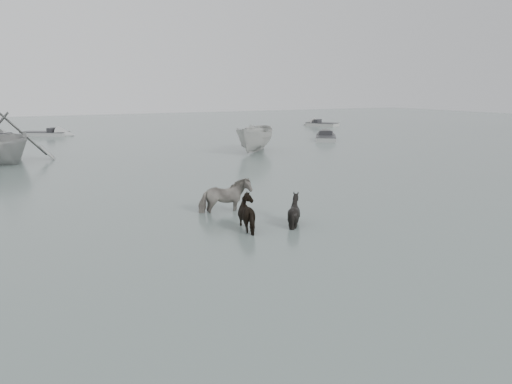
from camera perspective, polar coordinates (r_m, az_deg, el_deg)
ground at (r=16.36m, az=0.57°, el=-3.78°), size 140.00×140.00×0.00m
pony_pinto at (r=17.87m, az=-3.61°, el=0.14°), size 1.93×1.03×1.57m
pony_dark at (r=15.80m, az=-0.49°, el=-1.88°), size 1.43×1.56×1.32m
pony_black at (r=16.39m, az=4.40°, el=-1.35°), size 1.42×1.32×1.35m
rowboat_trail at (r=33.12m, az=-26.58°, el=5.75°), size 5.70×6.44×3.15m
boat_small at (r=34.55m, az=-0.07°, el=6.25°), size 4.97×5.06×1.99m
skiff_port at (r=42.64m, az=7.98°, el=6.38°), size 4.13×4.97×0.75m
skiff_mid at (r=49.91m, az=-22.97°, el=6.36°), size 5.60×4.36×0.75m
skiff_star at (r=58.15m, az=7.58°, el=7.86°), size 3.77×5.07×0.75m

